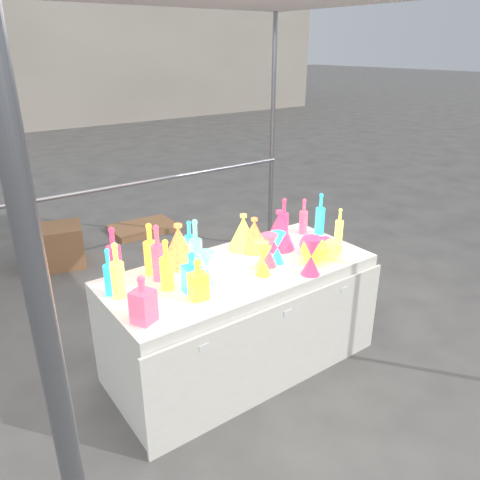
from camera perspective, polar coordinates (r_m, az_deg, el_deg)
ground at (r=3.48m, az=0.00°, el=-14.58°), size 80.00×80.00×0.00m
display_table at (r=3.26m, az=0.10°, el=-9.42°), size 1.84×0.83×0.75m
background_building at (r=17.22m, az=-18.56°, el=24.59°), size 14.00×6.00×6.00m
cardboard_box_closed at (r=5.12m, az=-21.78°, el=-0.77°), size 0.67×0.55×0.42m
cardboard_box_flat at (r=5.87m, az=-11.69°, el=1.45°), size 0.78×0.57×0.06m
bottle_0 at (r=3.01m, az=-10.87°, el=-1.03°), size 0.10×0.10×0.34m
bottle_1 at (r=2.82m, az=-15.66°, el=-3.72°), size 0.08×0.08×0.29m
bottle_2 at (r=2.91m, az=-10.00°, el=-1.54°), size 0.09×0.09×0.36m
bottle_3 at (r=3.00m, az=-15.13°, el=-1.51°), size 0.11×0.11×0.34m
bottle_4 at (r=2.76m, az=-14.76°, el=-3.59°), size 0.10×0.10×0.34m
bottle_5 at (r=2.94m, az=-5.43°, el=-0.91°), size 0.09×0.09×0.38m
bottle_6 at (r=2.80m, az=-8.95°, el=-2.96°), size 0.10×0.10×0.32m
bottle_7 at (r=3.13m, az=-6.18°, el=-0.18°), size 0.08×0.08×0.30m
decanter_0 at (r=2.69m, az=-5.13°, el=-4.74°), size 0.11×0.11×0.25m
decanter_1 at (r=2.51m, az=-11.78°, el=-7.03°), size 0.15×0.15×0.27m
decanter_2 at (r=2.76m, az=-5.91°, el=-3.91°), size 0.11×0.11×0.26m
hourglass_0 at (r=3.08m, az=3.56°, el=-1.24°), size 0.12×0.12×0.22m
hourglass_1 at (r=2.99m, az=8.68°, el=-1.97°), size 0.16×0.16×0.25m
hourglass_2 at (r=3.05m, az=2.60°, el=-1.86°), size 0.12×0.12×0.19m
hourglass_3 at (r=2.85m, az=-4.07°, el=-3.41°), size 0.11×0.11×0.21m
hourglass_4 at (r=2.96m, az=2.87°, el=-2.57°), size 0.11×0.11×0.19m
hourglass_5 at (r=3.13m, az=4.59°, el=-0.93°), size 0.13×0.13×0.22m
globe_0 at (r=3.18m, az=9.07°, el=-1.41°), size 0.21×0.21×0.15m
globe_1 at (r=3.27m, az=11.10°, el=-1.15°), size 0.15×0.15×0.12m
globe_2 at (r=3.31m, az=8.53°, el=-0.68°), size 0.20×0.20×0.12m
globe_3 at (r=3.31m, az=10.29°, el=-0.79°), size 0.20×0.20×0.12m
lampshade_0 at (r=3.10m, az=-7.46°, el=-0.57°), size 0.26×0.26×0.29m
lampshade_1 at (r=3.30m, az=1.74°, el=0.69°), size 0.26×0.26×0.25m
lampshade_2 at (r=3.35m, az=4.77°, el=1.31°), size 0.29×0.29×0.28m
lampshade_3 at (r=3.33m, az=0.41°, el=1.03°), size 0.29×0.29×0.26m
bottle_8 at (r=3.64m, az=9.75°, el=3.18°), size 0.08×0.08×0.33m
bottle_9 at (r=3.64m, az=7.76°, el=2.89°), size 0.07×0.07×0.28m
bottle_10 at (r=3.49m, az=5.35°, el=2.56°), size 0.09×0.09×0.33m
bottle_11 at (r=3.51m, az=12.01°, el=1.75°), size 0.07×0.07×0.27m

